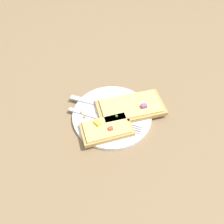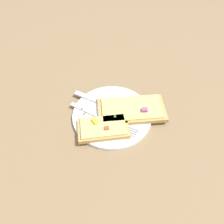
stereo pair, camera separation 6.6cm
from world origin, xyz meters
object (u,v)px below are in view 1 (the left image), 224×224
object	(u,v)px
fork	(108,120)
knife	(99,104)
pizza_slice_corner	(107,129)
pizza_slice_main	(131,107)
plate	(112,115)

from	to	relation	value
fork	knife	xyz separation A→B (m)	(-0.00, -0.07, -0.00)
knife	pizza_slice_corner	bearing A→B (deg)	-57.52
fork	pizza_slice_main	size ratio (longest dim) A/B	0.82
plate	knife	world-z (taller)	knife
plate	pizza_slice_main	distance (m)	0.06
fork	pizza_slice_main	xyz separation A→B (m)	(-0.08, -0.01, 0.01)
pizza_slice_main	plate	bearing A→B (deg)	3.88
knife	plate	bearing A→B (deg)	-25.40
fork	pizza_slice_corner	distance (m)	0.04
knife	fork	bearing A→B (deg)	-47.81
knife	pizza_slice_main	xyz separation A→B (m)	(-0.08, 0.06, 0.01)
fork	pizza_slice_main	bearing A→B (deg)	53.39
pizza_slice_main	pizza_slice_corner	xyz separation A→B (m)	(0.10, 0.04, 0.00)
knife	pizza_slice_main	distance (m)	0.10
knife	pizza_slice_main	size ratio (longest dim) A/B	0.80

